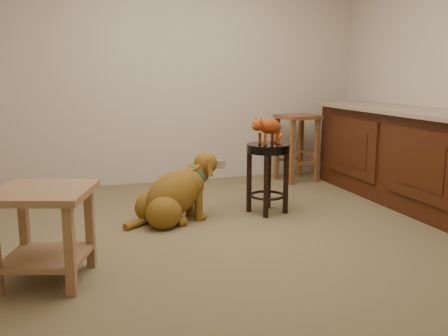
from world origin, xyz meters
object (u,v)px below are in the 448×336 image
object	(u,v)px
side_table	(44,221)
wood_stool	(297,147)
padded_stool	(268,164)
golden_retriever	(174,196)
tabby_kitten	(267,127)

from	to	relation	value
side_table	wood_stool	bearing A→B (deg)	38.29
side_table	padded_stool	bearing A→B (deg)	27.89
golden_retriever	tabby_kitten	distance (m)	1.04
golden_retriever	side_table	bearing A→B (deg)	-152.14
padded_stool	wood_stool	distance (m)	1.46
wood_stool	tabby_kitten	world-z (taller)	tabby_kitten
wood_stool	side_table	xyz separation A→B (m)	(-2.77, -2.19, -0.02)
padded_stool	side_table	world-z (taller)	padded_stool
wood_stool	side_table	bearing A→B (deg)	-141.71
wood_stool	padded_stool	bearing A→B (deg)	-126.25
wood_stool	tabby_kitten	xyz separation A→B (m)	(-0.87, -1.18, 0.39)
wood_stool	golden_retriever	distance (m)	2.13
golden_retriever	wood_stool	bearing A→B (deg)	18.88
wood_stool	side_table	world-z (taller)	wood_stool
golden_retriever	tabby_kitten	size ratio (longest dim) A/B	2.39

